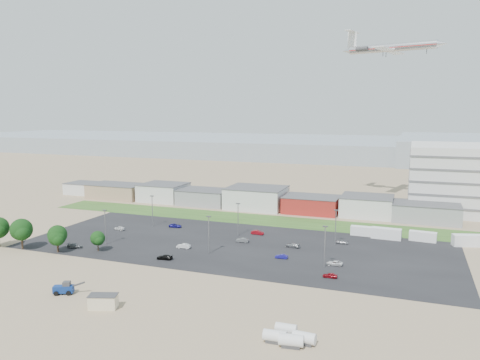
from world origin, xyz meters
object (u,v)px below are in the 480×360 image
at_px(parked_car_2, 330,275).
at_px(parked_car_7, 242,240).
at_px(portable_shed, 103,301).
at_px(parked_car_10, 75,246).
at_px(parked_car_3, 165,257).
at_px(parked_car_9, 175,226).
at_px(parked_car_4, 184,246).
at_px(parked_car_12, 293,245).
at_px(parked_car_1, 281,256).
at_px(parked_car_0, 334,263).
at_px(storage_tank_nw, 286,329).
at_px(airliner, 392,47).
at_px(box_trailer_a, 363,231).
at_px(telehandler, 63,288).
at_px(parked_car_5, 120,228).
at_px(parked_car_8, 343,242).
at_px(parked_car_11, 257,232).

xyz_separation_m(parked_car_2, parked_car_7, (-28.78, 20.55, 0.05)).
distance_m(portable_shed, parked_car_10, 44.80).
relative_size(parked_car_3, parked_car_9, 1.00).
distance_m(parked_car_4, parked_car_12, 30.37).
height_order(parked_car_1, parked_car_2, parked_car_2).
height_order(parked_car_0, parked_car_9, parked_car_9).
xyz_separation_m(storage_tank_nw, parked_car_12, (-11.50, 50.73, -0.51)).
xyz_separation_m(parked_car_0, parked_car_2, (0.46, -9.19, 0.02)).
xyz_separation_m(parked_car_2, parked_car_3, (-41.95, -1.37, 0.04)).
xyz_separation_m(airliner, parked_car_3, (-48.47, -95.10, -61.71)).
bearing_deg(parked_car_12, parked_car_10, -62.00).
xyz_separation_m(parked_car_1, parked_car_9, (-41.31, 19.63, 0.03)).
distance_m(portable_shed, box_trailer_a, 83.35).
bearing_deg(telehandler, parked_car_5, 88.45).
height_order(parked_car_7, parked_car_8, parked_car_7).
bearing_deg(parked_car_10, portable_shed, -139.87).
xyz_separation_m(box_trailer_a, parked_car_9, (-58.68, -10.95, -0.82)).
distance_m(airliner, parked_car_4, 115.34).
bearing_deg(parked_car_5, parked_car_4, 76.61).
bearing_deg(parked_car_0, parked_car_12, -129.89).
distance_m(airliner, parked_car_7, 102.01).
bearing_deg(parked_car_3, box_trailer_a, 126.24).
xyz_separation_m(storage_tank_nw, parked_car_1, (-11.81, 40.08, -0.54)).
bearing_deg(portable_shed, parked_car_8, 40.21).
bearing_deg(parked_car_0, portable_shed, -41.96).
bearing_deg(parked_car_3, portable_shed, 0.83).
height_order(airliner, parked_car_3, airliner).
bearing_deg(parked_car_7, parked_car_9, -109.94).
bearing_deg(parked_car_5, telehandler, 30.02).
height_order(parked_car_5, parked_car_8, parked_car_5).
distance_m(parked_car_1, parked_car_4, 27.87).
height_order(parked_car_5, parked_car_11, parked_car_11).
bearing_deg(parked_car_10, parked_car_2, -95.34).
bearing_deg(parked_car_1, parked_car_4, -89.57).
height_order(box_trailer_a, parked_car_0, box_trailer_a).
relative_size(storage_tank_nw, parked_car_3, 0.87).
height_order(parked_car_1, parked_car_7, parked_car_7).
xyz_separation_m(parked_car_3, parked_car_7, (13.18, 21.92, 0.02)).
height_order(airliner, parked_car_1, airliner).
distance_m(parked_car_5, parked_car_11, 44.23).
xyz_separation_m(parked_car_8, parked_car_11, (-26.08, 1.21, 0.09)).
bearing_deg(parked_car_11, parked_car_5, 105.87).
bearing_deg(parked_car_1, parked_car_12, 177.37).
xyz_separation_m(parked_car_5, parked_car_9, (14.99, 9.44, -0.04)).
height_order(parked_car_0, parked_car_4, parked_car_4).
height_order(telehandler, parked_car_12, telehandler).
bearing_deg(parked_car_11, box_trailer_a, -69.04).
distance_m(airliner, parked_car_5, 123.10).
xyz_separation_m(telehandler, parked_car_9, (-5.29, 58.42, -0.77)).
distance_m(parked_car_10, parked_car_11, 53.21).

